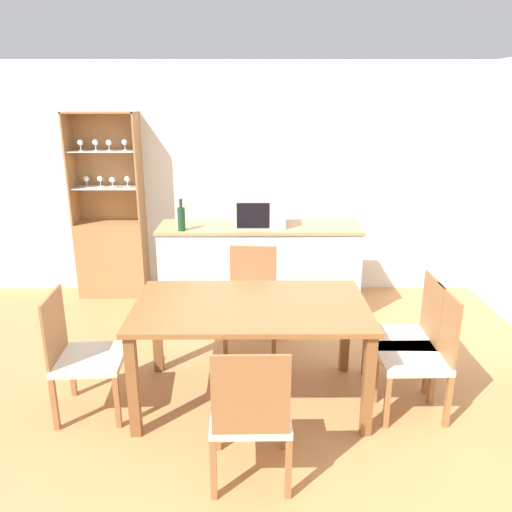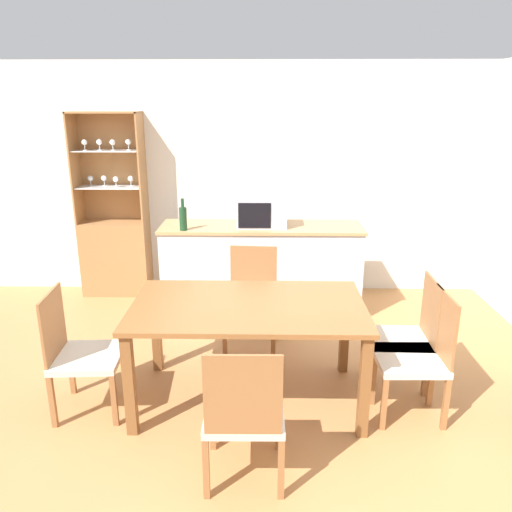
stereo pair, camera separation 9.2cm
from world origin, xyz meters
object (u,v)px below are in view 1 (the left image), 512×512
(dining_chair_head_far, at_px, (252,301))
(dining_table, at_px, (251,317))
(dining_chair_head_near, at_px, (251,413))
(dining_chair_side_left_near, at_px, (83,355))
(dining_chair_side_right_near, at_px, (419,354))
(dining_chair_side_right_far, at_px, (407,336))
(display_cabinet, at_px, (112,244))
(wine_bottle, at_px, (181,218))
(microwave, at_px, (260,211))

(dining_chair_head_far, bearing_deg, dining_table, 93.96)
(dining_chair_head_near, distance_m, dining_chair_side_left_near, 1.36)
(dining_table, relative_size, dining_chair_side_right_near, 1.83)
(dining_chair_head_near, relative_size, dining_chair_side_right_far, 1.00)
(dining_chair_head_near, bearing_deg, dining_table, 89.37)
(display_cabinet, height_order, dining_chair_side_right_near, display_cabinet)
(dining_chair_side_right_far, bearing_deg, dining_table, 98.63)
(dining_chair_side_left_near, distance_m, dining_chair_head_far, 1.53)
(dining_chair_side_right_near, bearing_deg, dining_chair_head_far, 49.49)
(dining_table, distance_m, dining_chair_head_far, 0.86)
(dining_chair_head_far, bearing_deg, wine_bottle, -37.92)
(dining_chair_head_near, height_order, dining_chair_side_right_near, same)
(dining_chair_head_far, relative_size, dining_chair_side_right_far, 1.00)
(dining_chair_head_near, bearing_deg, wine_bottle, 105.91)
(dining_chair_head_near, height_order, dining_chair_side_left_near, same)
(dining_chair_head_near, relative_size, wine_bottle, 2.88)
(dining_chair_side_right_near, height_order, microwave, microwave)
(dining_chair_side_right_far, bearing_deg, dining_chair_head_near, 131.34)
(dining_chair_head_near, relative_size, dining_chair_side_left_near, 1.00)
(dining_chair_head_near, relative_size, microwave, 1.82)
(dining_chair_head_far, distance_m, wine_bottle, 1.10)
(dining_chair_head_far, distance_m, dining_chair_side_right_far, 1.36)
(dining_chair_head_near, bearing_deg, display_cabinet, 117.16)
(dining_chair_head_near, bearing_deg, dining_chair_side_right_far, 38.94)
(microwave, bearing_deg, dining_chair_side_right_far, -54.28)
(dining_table, relative_size, dining_chair_side_left_near, 1.83)
(dining_table, height_order, dining_chair_side_right_near, dining_chair_side_right_near)
(dining_chair_head_near, xyz_separation_m, wine_bottle, (-0.68, 2.27, 0.61))
(dining_chair_side_right_near, height_order, dining_chair_head_far, same)
(display_cabinet, bearing_deg, dining_chair_head_near, -62.16)
(dining_chair_side_right_far, relative_size, wine_bottle, 2.88)
(wine_bottle, bearing_deg, microwave, 15.65)
(dining_table, relative_size, dining_chair_head_near, 1.83)
(dining_chair_side_right_near, xyz_separation_m, dining_chair_side_left_near, (-2.35, -0.00, 0.00))
(dining_chair_side_left_near, height_order, dining_chair_head_far, same)
(dining_table, height_order, dining_chair_side_left_near, dining_chair_side_left_near)
(dining_chair_head_near, bearing_deg, dining_chair_side_left_near, 149.19)
(dining_table, bearing_deg, dining_chair_side_right_far, 6.92)
(dining_chair_side_left_near, relative_size, dining_chair_head_far, 1.00)
(dining_chair_side_left_near, xyz_separation_m, wine_bottle, (0.50, 1.59, 0.61))
(dining_table, xyz_separation_m, dining_chair_head_far, (0.00, 0.83, -0.22))
(dining_chair_side_right_far, xyz_separation_m, microwave, (-1.09, 1.51, 0.63))
(microwave, distance_m, wine_bottle, 0.79)
(display_cabinet, xyz_separation_m, dining_chair_side_right_far, (2.75, -2.02, -0.16))
(dining_chair_side_right_near, distance_m, dining_chair_side_left_near, 2.35)
(display_cabinet, bearing_deg, wine_bottle, -38.47)
(display_cabinet, relative_size, dining_chair_side_right_near, 2.25)
(dining_table, height_order, dining_chair_side_right_far, dining_chair_side_right_far)
(dining_chair_side_left_near, distance_m, dining_chair_side_right_far, 2.36)
(dining_chair_head_far, bearing_deg, display_cabinet, -35.88)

